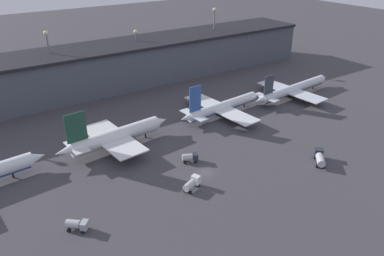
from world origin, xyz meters
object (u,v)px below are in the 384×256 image
at_px(airplane_3, 293,89).
at_px(service_vehicle_1, 192,184).
at_px(service_vehicle_3, 77,225).
at_px(service_vehicle_2, 320,157).
at_px(airplane_1, 116,136).
at_px(airplane_2, 222,107).
at_px(service_vehicle_0, 190,157).

height_order(airplane_3, service_vehicle_1, airplane_3).
xyz_separation_m(service_vehicle_1, service_vehicle_3, (-29.38, 1.28, -0.15)).
xyz_separation_m(airplane_3, service_vehicle_2, (-32.30, -40.08, -1.39)).
bearing_deg(airplane_1, service_vehicle_2, -47.41).
height_order(airplane_2, service_vehicle_0, airplane_2).
bearing_deg(airplane_3, airplane_1, 174.39).
relative_size(service_vehicle_2, service_vehicle_3, 1.43).
bearing_deg(service_vehicle_2, service_vehicle_3, 123.73).
bearing_deg(airplane_2, service_vehicle_2, -91.58).
bearing_deg(service_vehicle_2, service_vehicle_1, 118.54).
distance_m(service_vehicle_0, service_vehicle_1, 13.23).
relative_size(airplane_1, airplane_3, 0.83).
bearing_deg(service_vehicle_1, service_vehicle_2, -36.46).
height_order(airplane_2, service_vehicle_2, airplane_2).
height_order(airplane_2, service_vehicle_1, airplane_2).
height_order(airplane_1, service_vehicle_1, airplane_1).
relative_size(airplane_1, service_vehicle_3, 7.61).
relative_size(airplane_2, service_vehicle_1, 6.71).
xyz_separation_m(airplane_1, service_vehicle_3, (-22.00, -29.54, -2.41)).
bearing_deg(service_vehicle_2, service_vehicle_0, 98.57).
height_order(airplane_3, service_vehicle_0, airplane_3).
bearing_deg(service_vehicle_2, airplane_3, 4.19).
relative_size(airplane_3, service_vehicle_0, 9.27).
xyz_separation_m(airplane_1, service_vehicle_0, (14.24, -19.51, -2.36)).
bearing_deg(service_vehicle_3, service_vehicle_1, 38.76).
height_order(service_vehicle_0, service_vehicle_2, service_vehicle_2).
xyz_separation_m(airplane_2, airplane_3, (35.02, -1.87, 0.02)).
distance_m(airplane_2, service_vehicle_0, 34.89).
height_order(service_vehicle_0, service_vehicle_1, service_vehicle_1).
xyz_separation_m(airplane_2, service_vehicle_3, (-64.09, -30.97, -1.65)).
distance_m(airplane_2, service_vehicle_1, 47.41).
bearing_deg(airplane_2, airplane_3, -8.34).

